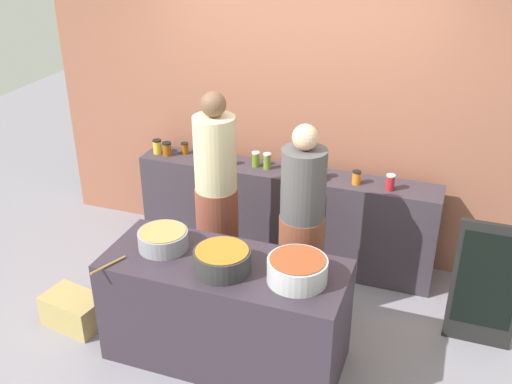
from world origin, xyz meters
TOP-DOWN VIEW (x-y plane):
  - ground at (0.00, 0.00)m, footprint 12.00×12.00m
  - storefront_wall at (0.00, 1.45)m, footprint 4.80×0.12m
  - display_shelf at (0.00, 1.10)m, footprint 2.70×0.36m
  - prep_table at (0.00, -0.30)m, footprint 1.70×0.70m
  - preserve_jar_0 at (-1.24, 1.08)m, footprint 0.08×0.08m
  - preserve_jar_1 at (-1.13, 1.06)m, footprint 0.09×0.09m
  - preserve_jar_2 at (-0.99, 1.16)m, footprint 0.07×0.07m
  - preserve_jar_3 at (-0.73, 1.05)m, footprint 0.07×0.07m
  - preserve_jar_4 at (-0.53, 1.04)m, footprint 0.07×0.07m
  - preserve_jar_5 at (-0.27, 1.11)m, footprint 0.07×0.07m
  - preserve_jar_6 at (-0.16, 1.09)m, footprint 0.07×0.07m
  - preserve_jar_7 at (0.02, 1.13)m, footprint 0.07×0.07m
  - preserve_jar_8 at (0.33, 1.07)m, footprint 0.09×0.09m
  - preserve_jar_9 at (0.64, 1.06)m, footprint 0.08×0.08m
  - preserve_jar_10 at (0.92, 1.04)m, footprint 0.07×0.07m
  - cooking_pot_left at (-0.48, -0.26)m, footprint 0.36×0.36m
  - cooking_pot_center at (0.02, -0.38)m, footprint 0.39×0.39m
  - cooking_pot_right at (0.53, -0.33)m, footprint 0.40×0.40m
  - wooden_spoon at (-0.72, -0.60)m, footprint 0.12×0.27m
  - cook_with_tongs at (-0.37, 0.43)m, footprint 0.34×0.34m
  - cook_in_cap at (0.37, 0.36)m, footprint 0.35×0.35m
  - bread_crate at (-1.27, -0.37)m, footprint 0.52×0.37m
  - chalkboard_sign at (1.74, 0.48)m, footprint 0.49×0.05m

SIDE VIEW (x-z plane):
  - ground at x=0.00m, z-range 0.00..0.00m
  - bread_crate at x=-1.27m, z-range 0.00..0.25m
  - prep_table at x=0.00m, z-range 0.00..0.81m
  - display_shelf at x=0.00m, z-range 0.00..0.90m
  - chalkboard_sign at x=1.74m, z-range 0.01..1.04m
  - cook_in_cap at x=0.37m, z-range -0.08..1.56m
  - cook_with_tongs at x=-0.37m, z-range -0.08..1.70m
  - wooden_spoon at x=-0.72m, z-range 0.81..0.83m
  - cooking_pot_left at x=-0.48m, z-range 0.81..0.95m
  - cooking_pot_center at x=0.02m, z-range 0.81..0.97m
  - cooking_pot_right at x=0.53m, z-range 0.81..0.98m
  - preserve_jar_2 at x=-0.99m, z-range 0.90..1.01m
  - preserve_jar_8 at x=0.33m, z-range 0.90..1.01m
  - preserve_jar_9 at x=0.64m, z-range 0.90..1.02m
  - preserve_jar_4 at x=-0.53m, z-range 0.90..1.03m
  - preserve_jar_7 at x=0.02m, z-range 0.90..1.03m
  - preserve_jar_1 at x=-1.13m, z-range 0.90..1.03m
  - preserve_jar_0 at x=-1.24m, z-range 0.90..1.03m
  - preserve_jar_10 at x=0.92m, z-range 0.90..1.04m
  - preserve_jar_5 at x=-0.27m, z-range 0.90..1.04m
  - preserve_jar_3 at x=-0.73m, z-range 0.90..1.05m
  - preserve_jar_6 at x=-0.16m, z-range 0.90..1.05m
  - storefront_wall at x=0.00m, z-range 0.00..3.00m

